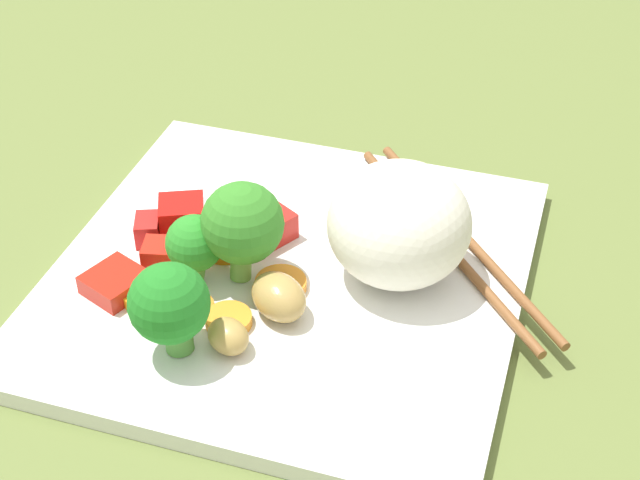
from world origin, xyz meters
The scene contains 20 objects.
ground_plane centered at (0.00, 0.00, -1.00)cm, with size 110.00×110.00×2.00cm, color olive.
square_plate centered at (0.00, 0.00, 0.60)cm, with size 28.43×28.43×1.21cm, color white.
rice_mound centered at (-1.44, 6.46, 4.96)cm, with size 8.64×8.50×7.51cm, color white.
broccoli_floret_0 centered at (2.18, -5.20, 3.81)cm, with size 3.50×3.50×4.63cm.
broccoli_floret_1 centered at (8.34, -4.23, 4.64)cm, with size 4.53×4.53×5.90cm.
broccoli_floret_2 centered at (1.32, -2.39, 5.29)cm, with size 4.97×4.97×6.74cm.
carrot_slice_0 centered at (5.54, -2.02, 1.53)cm, with size 2.73×2.73×0.64cm, color orange.
carrot_slice_1 centered at (-3.25, -5.91, 1.50)cm, with size 2.51×2.51×0.58cm, color orange.
carrot_slice_2 centered at (4.72, -7.42, 1.58)cm, with size 2.99×2.99×0.74cm, color orange.
carrot_slice_3 centered at (-0.71, -4.43, 1.61)cm, with size 2.67×2.67×0.80cm, color orange.
carrot_slice_4 centered at (4.82, -4.29, 1.43)cm, with size 2.13×2.13×0.44cm, color orange.
carrot_slice_5 centered at (1.77, -0.12, 1.53)cm, with size 3.14×3.14×0.64cm, color orange.
pepper_chunk_0 centered at (-0.61, -9.56, 2.05)cm, with size 2.12×1.49×1.68cm, color red.
pepper_chunk_1 centered at (-2.16, -7.79, 2.31)cm, with size 2.87×2.66×2.21cm, color red.
pepper_chunk_2 centered at (4.49, -9.53, 1.83)cm, with size 3.17×3.28×1.25cm, color red.
pepper_chunk_3 centered at (1.37, -7.83, 1.97)cm, with size 2.01×2.20×1.53cm, color red.
pepper_chunk_4 centered at (-2.80, -2.21, 2.12)cm, with size 2.97×2.63×1.82cm, color red.
chicken_piece_0 centered at (7.44, -1.35, 2.17)cm, with size 2.66×2.11×1.92cm, color tan.
chicken_piece_1 centered at (3.89, 0.54, 2.48)cm, with size 3.84×2.86×2.54cm, color tan.
chopstick_pair centered at (-5.32, 9.47, 1.51)cm, with size 18.66×15.49×0.61cm.
Camera 1 is at (43.47, 13.43, 39.41)cm, focal length 53.86 mm.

